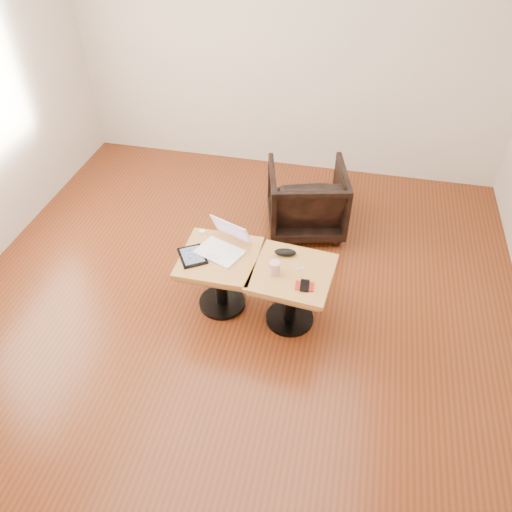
% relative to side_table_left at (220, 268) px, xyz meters
% --- Properties ---
extents(room_shell, '(4.52, 4.52, 2.71)m').
position_rel_side_table_left_xyz_m(room_shell, '(0.13, 0.03, 0.96)').
color(room_shell, '#50250D').
rests_on(room_shell, ground).
extents(side_table_left, '(0.57, 0.57, 0.52)m').
position_rel_side_table_left_xyz_m(side_table_left, '(0.00, 0.00, 0.00)').
color(side_table_left, black).
rests_on(side_table_left, ground).
extents(side_table_right, '(0.62, 0.62, 0.52)m').
position_rel_side_table_left_xyz_m(side_table_right, '(0.56, -0.05, 0.00)').
color(side_table_right, black).
rests_on(side_table_right, ground).
extents(laptop, '(0.42, 0.42, 0.22)m').
position_rel_side_table_left_xyz_m(laptop, '(0.01, 0.08, 0.17)').
color(laptop, white).
rests_on(laptop, side_table_left).
extents(tablet, '(0.28, 0.30, 0.02)m').
position_rel_side_table_left_xyz_m(tablet, '(-0.19, -0.06, 0.14)').
color(tablet, black).
rests_on(tablet, side_table_left).
extents(charging_adapter, '(0.05, 0.05, 0.02)m').
position_rel_side_table_left_xyz_m(charging_adapter, '(-0.20, 0.23, 0.14)').
color(charging_adapter, white).
rests_on(charging_adapter, side_table_left).
extents(glasses_case, '(0.17, 0.09, 0.05)m').
position_rel_side_table_left_xyz_m(glasses_case, '(0.48, 0.12, 0.15)').
color(glasses_case, black).
rests_on(glasses_case, side_table_right).
extents(striped_cup, '(0.09, 0.09, 0.10)m').
position_rel_side_table_left_xyz_m(striped_cup, '(0.44, -0.10, 0.18)').
color(striped_cup, '#D2597D').
rests_on(striped_cup, side_table_right).
extents(earbuds_tangle, '(0.07, 0.06, 0.01)m').
position_rel_side_table_left_xyz_m(earbuds_tangle, '(0.60, -0.01, 0.14)').
color(earbuds_tangle, white).
rests_on(earbuds_tangle, side_table_right).
extents(phone_on_sleeve, '(0.14, 0.12, 0.02)m').
position_rel_side_table_left_xyz_m(phone_on_sleeve, '(0.67, -0.19, 0.14)').
color(phone_on_sleeve, maroon).
rests_on(phone_on_sleeve, side_table_right).
extents(armchair, '(0.84, 0.85, 0.64)m').
position_rel_side_table_left_xyz_m(armchair, '(0.50, 1.16, -0.07)').
color(armchair, black).
rests_on(armchair, ground).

